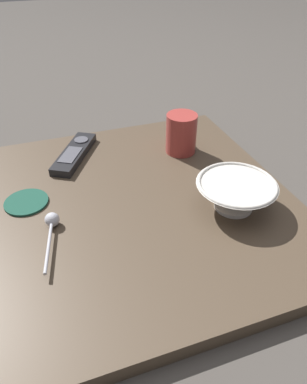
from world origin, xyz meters
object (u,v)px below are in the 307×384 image
object	(u,v)px
coffee_mug	(181,133)
drink_coaster	(26,202)
cereal_bowl	(235,193)
teaspoon	(52,224)
tv_remote_near	(74,153)

from	to	relation	value
coffee_mug	drink_coaster	bearing A→B (deg)	103.71
cereal_bowl	teaspoon	distance (m)	0.37
cereal_bowl	coffee_mug	bearing A→B (deg)	3.00
tv_remote_near	teaspoon	bearing A→B (deg)	161.78
cereal_bowl	tv_remote_near	size ratio (longest dim) A/B	0.85
cereal_bowl	coffee_mug	size ratio (longest dim) A/B	1.46
tv_remote_near	drink_coaster	world-z (taller)	tv_remote_near
cereal_bowl	tv_remote_near	distance (m)	0.42
tv_remote_near	drink_coaster	bearing A→B (deg)	140.70
teaspoon	drink_coaster	distance (m)	0.11
coffee_mug	drink_coaster	xyz separation A→B (m)	(-0.10, 0.39, -0.05)
teaspoon	tv_remote_near	distance (m)	0.27
coffee_mug	tv_remote_near	size ratio (longest dim) A/B	0.58
cereal_bowl	tv_remote_near	bearing A→B (deg)	41.75
coffee_mug	teaspoon	bearing A→B (deg)	119.38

